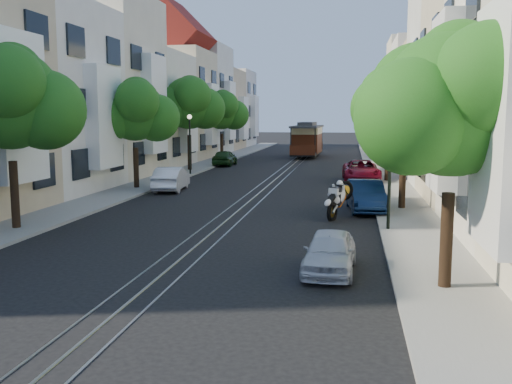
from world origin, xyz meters
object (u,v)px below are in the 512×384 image
at_px(tree_e_b, 407,103).
at_px(tree_w_a, 11,101).
at_px(parked_car_e_far, 361,171).
at_px(tree_w_b, 135,112).
at_px(parked_car_w_mid, 171,179).
at_px(lamp_east, 390,154).
at_px(tree_w_d, 222,111).
at_px(parked_car_w_far, 225,158).
at_px(cable_car, 307,138).
at_px(tree_w_c, 190,104).
at_px(tree_e_d, 381,107).
at_px(lamp_west, 190,135).
at_px(parked_car_e_mid, 366,196).
at_px(tree_e_c, 390,109).
at_px(tree_e_a, 455,107).
at_px(sportbike_rider, 338,197).
at_px(parked_car_e_near, 330,252).

xyz_separation_m(tree_e_b, tree_w_a, (-14.40, -7.00, 0.00)).
distance_m(tree_e_b, parked_car_e_far, 12.15).
bearing_deg(tree_e_b, tree_w_b, 160.85).
bearing_deg(parked_car_w_mid, lamp_east, 133.09).
bearing_deg(tree_w_d, tree_e_b, -61.93).
relative_size(lamp_east, parked_car_w_far, 1.06).
bearing_deg(cable_car, lamp_east, -79.20).
relative_size(tree_w_a, tree_w_c, 0.94).
xyz_separation_m(tree_e_d, tree_w_a, (-14.40, -29.00, -0.13)).
relative_size(lamp_west, cable_car, 0.49).
xyz_separation_m(tree_w_b, parked_car_e_mid, (12.74, -5.43, -3.72)).
height_order(tree_e_c, parked_car_w_mid, tree_e_c).
relative_size(tree_w_c, lamp_west, 1.71).
relative_size(tree_e_a, tree_e_c, 0.96).
bearing_deg(tree_w_b, parked_car_w_far, 84.55).
bearing_deg(tree_e_c, lamp_west, 171.51).
height_order(tree_w_c, cable_car, tree_w_c).
distance_m(tree_e_b, tree_w_b, 15.25).
height_order(tree_w_c, lamp_east, tree_w_c).
height_order(cable_car, parked_car_e_far, cable_car).
relative_size(tree_w_a, tree_w_d, 1.03).
distance_m(tree_w_d, cable_car, 9.73).
relative_size(tree_e_c, tree_w_b, 1.04).
bearing_deg(sportbike_rider, tree_e_a, -52.06).
bearing_deg(tree_e_a, sportbike_rider, 106.67).
bearing_deg(sportbike_rider, tree_e_b, 62.51).
relative_size(cable_car, parked_car_e_far, 1.73).
xyz_separation_m(tree_e_a, parked_car_e_near, (-2.86, 1.25, -3.83)).
xyz_separation_m(tree_e_c, tree_w_c, (-14.40, 5.00, 0.47)).
xyz_separation_m(tree_e_a, tree_w_a, (-14.40, 5.00, 0.34)).
distance_m(tree_w_c, parked_car_e_near, 29.48).
xyz_separation_m(tree_e_b, tree_w_c, (-14.40, 16.00, 0.34)).
distance_m(lamp_west, sportbike_rider, 18.96).
relative_size(tree_e_a, cable_car, 0.74).
relative_size(tree_e_c, parked_car_e_far, 1.33).
distance_m(tree_e_c, parked_car_e_near, 22.30).
height_order(tree_w_b, cable_car, tree_w_b).
bearing_deg(tree_e_b, tree_w_d, 118.07).
distance_m(lamp_west, parked_car_w_mid, 8.54).
bearing_deg(lamp_west, parked_car_e_near, -65.77).
bearing_deg(tree_w_d, tree_w_c, -90.00).
bearing_deg(tree_w_d, tree_e_c, -48.01).
bearing_deg(tree_e_d, tree_e_b, -90.00).
xyz_separation_m(tree_e_a, cable_car, (-6.76, 44.40, -2.48)).
bearing_deg(parked_car_w_mid, tree_e_c, -159.60).
distance_m(tree_e_d, parked_car_w_mid, 21.53).
xyz_separation_m(tree_w_b, lamp_west, (0.84, 8.02, -1.55)).
xyz_separation_m(cable_car, parked_car_w_far, (-6.10, -11.27, -1.25)).
xyz_separation_m(tree_e_a, lamp_east, (-0.96, 7.02, -1.55)).
xyz_separation_m(tree_e_a, tree_e_b, (0.00, 12.00, 0.34)).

